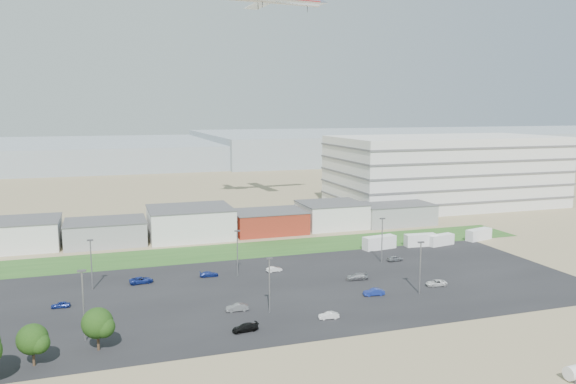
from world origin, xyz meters
name	(u,v)px	position (x,y,z in m)	size (l,w,h in m)	color
ground	(295,330)	(0.00, 0.00, 0.00)	(700.00, 700.00, 0.00)	#807251
parking_lot	(286,289)	(5.00, 20.00, 0.01)	(120.00, 50.00, 0.01)	black
grass_strip	(227,252)	(0.00, 52.00, 0.01)	(160.00, 16.00, 0.02)	#27521F
hills_backdrop	(204,152)	(40.00, 315.00, 4.50)	(700.00, 200.00, 9.00)	gray
building_row	(149,225)	(-17.00, 71.00, 4.00)	(170.00, 20.00, 8.00)	silver
parking_garage	(445,171)	(90.00, 95.00, 12.50)	(80.00, 40.00, 25.00)	silver
box_trailer_a	(379,243)	(36.93, 42.97, 1.62)	(8.62, 2.69, 3.23)	silver
box_trailer_b	(420,240)	(48.39, 42.51, 1.53)	(8.14, 2.55, 3.05)	silver
box_trailer_c	(441,240)	(53.76, 41.54, 1.38)	(7.38, 2.31, 2.77)	silver
box_trailer_d	(479,234)	(66.78, 43.49, 1.48)	(7.88, 2.46, 2.95)	silver
tree_right	(33,342)	(-37.83, -0.64, 3.35)	(4.47, 4.47, 6.71)	black
tree_near	(97,326)	(-29.52, 1.96, 3.60)	(4.80, 4.80, 7.19)	black
lightpole_front_l	(84,306)	(-31.43, 6.08, 5.50)	(1.29, 0.54, 10.99)	slate
lightpole_front_m	(269,285)	(-1.65, 8.91, 4.82)	(1.13, 0.47, 9.63)	slate
lightpole_front_r	(420,268)	(28.15, 9.63, 5.03)	(1.18, 0.49, 10.05)	slate
lightpole_back_l	(91,265)	(-30.78, 31.42, 4.95)	(1.17, 0.49, 9.90)	slate
lightpole_back_m	(237,253)	(-1.96, 31.65, 4.85)	(1.14, 0.48, 9.70)	slate
lightpole_back_r	(382,240)	(31.65, 31.64, 5.13)	(1.21, 0.50, 10.26)	slate
parked_car_0	(436,283)	(33.80, 12.68, 0.58)	(1.91, 4.15, 1.15)	silver
parked_car_1	(374,292)	(19.43, 11.32, 0.66)	(1.39, 3.98, 1.31)	navy
parked_car_3	(245,328)	(-7.64, 2.10, 0.61)	(1.71, 4.21, 1.22)	black
parked_car_4	(237,307)	(-6.83, 11.27, 0.63)	(1.34, 3.85, 1.27)	#595B5E
parked_car_5	(61,305)	(-35.96, 22.57, 0.55)	(1.29, 3.22, 1.10)	navy
parked_car_6	(209,274)	(-7.81, 32.83, 0.56)	(1.58, 3.88, 1.13)	navy
parked_car_8	(395,258)	(35.04, 31.47, 0.64)	(1.51, 3.76, 1.28)	#A5A5AA
parked_car_9	(141,280)	(-21.54, 32.56, 0.65)	(2.16, 4.68, 1.30)	navy
parked_car_11	(274,269)	(6.16, 32.01, 0.56)	(1.18, 3.37, 1.11)	silver
parked_car_12	(357,277)	(20.60, 21.23, 0.66)	(1.84, 4.54, 1.32)	#A5A5AA
parked_car_13	(329,315)	(6.87, 2.97, 0.56)	(1.19, 3.41, 1.12)	silver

